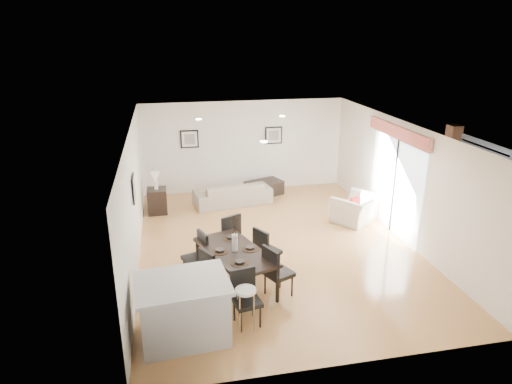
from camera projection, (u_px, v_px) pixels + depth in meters
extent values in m
plane|color=tan|center=(275.00, 246.00, 10.35)|extent=(8.00, 8.00, 0.00)
cube|color=white|center=(244.00, 146.00, 13.59)|extent=(6.00, 0.04, 2.70)
cube|color=white|center=(346.00, 285.00, 6.21)|extent=(6.00, 0.04, 2.70)
cube|color=white|center=(134.00, 199.00, 9.34)|extent=(0.04, 8.00, 2.70)
cube|color=white|center=(403.00, 181.00, 10.46)|extent=(0.04, 8.00, 2.70)
cube|color=white|center=(277.00, 128.00, 9.45)|extent=(6.00, 8.00, 0.02)
imported|color=gray|center=(233.00, 193.00, 12.76)|extent=(2.23, 1.15, 0.62)
imported|color=beige|center=(356.00, 209.00, 11.53)|extent=(1.42, 1.39, 0.70)
imported|color=#355D28|center=(465.00, 192.00, 12.75)|extent=(0.51, 0.51, 0.71)
cube|color=black|center=(235.00, 252.00, 8.48)|extent=(1.46, 2.02, 0.06)
cylinder|color=black|center=(239.00, 297.00, 7.73)|extent=(0.07, 0.07, 0.70)
cylinder|color=black|center=(198.00, 257.00, 9.10)|extent=(0.07, 0.07, 0.70)
cylinder|color=black|center=(278.00, 285.00, 8.11)|extent=(0.07, 0.07, 0.70)
cylinder|color=black|center=(233.00, 248.00, 9.48)|extent=(0.07, 0.07, 0.70)
cube|color=black|center=(199.00, 282.00, 8.02)|extent=(0.60, 0.60, 0.08)
cube|color=black|center=(207.00, 265.00, 8.04)|extent=(0.27, 0.41, 0.52)
cylinder|color=black|center=(186.00, 293.00, 8.11)|extent=(0.03, 0.03, 0.40)
cylinder|color=black|center=(202.00, 287.00, 8.33)|extent=(0.03, 0.03, 0.40)
cylinder|color=black|center=(197.00, 301.00, 7.87)|extent=(0.03, 0.03, 0.40)
cylinder|color=black|center=(213.00, 294.00, 8.08)|extent=(0.03, 0.03, 0.40)
cube|color=black|center=(195.00, 259.00, 8.86)|extent=(0.54, 0.54, 0.07)
cube|color=black|center=(203.00, 244.00, 8.86)|extent=(0.19, 0.42, 0.51)
cylinder|color=black|center=(184.00, 268.00, 8.99)|extent=(0.03, 0.03, 0.39)
cylinder|color=black|center=(200.00, 264.00, 9.15)|extent=(0.03, 0.03, 0.39)
cylinder|color=black|center=(191.00, 275.00, 8.73)|extent=(0.03, 0.03, 0.39)
cylinder|color=black|center=(207.00, 271.00, 8.89)|extent=(0.03, 0.03, 0.39)
cube|color=black|center=(279.00, 273.00, 8.29)|extent=(0.60, 0.60, 0.08)
cube|color=black|center=(270.00, 262.00, 8.08)|extent=(0.24, 0.43, 0.54)
cylinder|color=black|center=(292.00, 286.00, 8.33)|extent=(0.04, 0.04, 0.41)
cylinder|color=black|center=(277.00, 292.00, 8.14)|extent=(0.04, 0.04, 0.41)
cylinder|color=black|center=(280.00, 278.00, 8.60)|extent=(0.04, 0.04, 0.41)
cylinder|color=black|center=(265.00, 284.00, 8.41)|extent=(0.04, 0.04, 0.41)
cube|color=black|center=(268.00, 252.00, 9.13)|extent=(0.59, 0.59, 0.07)
cube|color=black|center=(261.00, 242.00, 8.92)|extent=(0.27, 0.40, 0.51)
cylinder|color=black|center=(279.00, 262.00, 9.20)|extent=(0.03, 0.03, 0.39)
cylinder|color=black|center=(267.00, 268.00, 8.99)|extent=(0.03, 0.03, 0.39)
cylinder|color=black|center=(268.00, 257.00, 9.44)|extent=(0.03, 0.03, 0.39)
cylinder|color=black|center=(256.00, 262.00, 9.22)|extent=(0.03, 0.03, 0.39)
cube|color=black|center=(247.00, 302.00, 7.46)|extent=(0.50, 0.50, 0.07)
cube|color=black|center=(243.00, 282.00, 7.53)|extent=(0.43, 0.13, 0.51)
cylinder|color=black|center=(241.00, 322.00, 7.33)|extent=(0.03, 0.03, 0.39)
cylinder|color=black|center=(234.00, 311.00, 7.62)|extent=(0.03, 0.03, 0.39)
cylinder|color=black|center=(260.00, 317.00, 7.45)|extent=(0.03, 0.03, 0.39)
cylinder|color=black|center=(253.00, 306.00, 7.74)|extent=(0.03, 0.03, 0.39)
cube|color=black|center=(226.00, 238.00, 9.69)|extent=(0.61, 0.61, 0.08)
cube|color=black|center=(231.00, 228.00, 9.44)|extent=(0.44, 0.25, 0.55)
cylinder|color=black|center=(229.00, 243.00, 10.01)|extent=(0.04, 0.04, 0.42)
cylinder|color=black|center=(238.00, 249.00, 9.74)|extent=(0.04, 0.04, 0.42)
cylinder|color=black|center=(215.00, 247.00, 9.80)|extent=(0.04, 0.04, 0.42)
cylinder|color=black|center=(224.00, 254.00, 9.53)|extent=(0.04, 0.04, 0.42)
cylinder|color=white|center=(235.00, 242.00, 8.41)|extent=(0.11, 0.11, 0.33)
cylinder|color=#332316|center=(250.00, 249.00, 8.52)|extent=(0.32, 0.32, 0.01)
cylinder|color=black|center=(250.00, 248.00, 8.51)|extent=(0.17, 0.17, 0.05)
cylinder|color=#332316|center=(231.00, 238.00, 8.94)|extent=(0.32, 0.32, 0.01)
cylinder|color=black|center=(231.00, 237.00, 8.93)|extent=(0.17, 0.17, 0.05)
cylinder|color=#332316|center=(220.00, 252.00, 8.41)|extent=(0.32, 0.32, 0.01)
cylinder|color=black|center=(220.00, 250.00, 8.40)|extent=(0.17, 0.17, 0.05)
cylinder|color=#332316|center=(240.00, 263.00, 7.99)|extent=(0.32, 0.32, 0.01)
cylinder|color=black|center=(240.00, 262.00, 7.98)|extent=(0.17, 0.17, 0.05)
cube|color=black|center=(264.00, 188.00, 13.49)|extent=(1.19, 0.95, 0.42)
cube|color=black|center=(157.00, 201.00, 12.12)|extent=(0.51, 0.51, 0.67)
cylinder|color=white|center=(156.00, 185.00, 11.97)|extent=(0.11, 0.11, 0.20)
cone|color=beige|center=(155.00, 177.00, 11.90)|extent=(0.24, 0.24, 0.27)
cube|color=maroon|center=(355.00, 203.00, 11.36)|extent=(0.31, 0.22, 0.30)
cube|color=silver|center=(184.00, 311.00, 7.14)|extent=(1.40, 1.10, 0.94)
cube|color=silver|center=(182.00, 283.00, 6.97)|extent=(1.52, 1.21, 0.07)
cylinder|color=white|center=(246.00, 291.00, 7.24)|extent=(0.34, 0.34, 0.05)
cylinder|color=silver|center=(251.00, 305.00, 7.49)|extent=(0.02, 0.02, 0.72)
cylinder|color=silver|center=(238.00, 307.00, 7.45)|extent=(0.02, 0.02, 0.72)
cylinder|color=silver|center=(240.00, 315.00, 7.24)|extent=(0.02, 0.02, 0.72)
cylinder|color=silver|center=(254.00, 313.00, 7.28)|extent=(0.02, 0.02, 0.72)
cube|color=black|center=(190.00, 139.00, 13.17)|extent=(0.52, 0.03, 0.52)
cube|color=white|center=(190.00, 139.00, 13.17)|extent=(0.44, 0.04, 0.44)
cube|color=#62635D|center=(190.00, 139.00, 13.17)|extent=(0.30, 0.04, 0.30)
cube|color=black|center=(274.00, 135.00, 13.63)|extent=(0.52, 0.03, 0.52)
cube|color=white|center=(274.00, 135.00, 13.63)|extent=(0.44, 0.04, 0.44)
cube|color=#62635D|center=(274.00, 135.00, 13.63)|extent=(0.30, 0.04, 0.30)
cube|color=black|center=(134.00, 189.00, 9.06)|extent=(0.03, 0.52, 0.52)
cube|color=white|center=(134.00, 189.00, 9.06)|extent=(0.04, 0.44, 0.44)
cube|color=#62635D|center=(134.00, 189.00, 9.06)|extent=(0.04, 0.30, 0.30)
cube|color=white|center=(395.00, 186.00, 10.81)|extent=(0.02, 2.40, 2.25)
cube|color=black|center=(394.00, 186.00, 10.81)|extent=(0.03, 0.05, 2.25)
cube|color=black|center=(399.00, 139.00, 10.42)|extent=(0.03, 2.50, 0.05)
cube|color=maroon|center=(398.00, 132.00, 10.36)|extent=(0.10, 2.70, 0.28)
plane|color=gray|center=(464.00, 223.00, 11.57)|extent=(6.00, 6.00, 0.00)
cube|color=#323235|center=(512.00, 187.00, 11.49)|extent=(0.08, 5.50, 1.80)
cube|color=brown|center=(450.00, 158.00, 13.64)|extent=(0.35, 0.35, 2.00)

